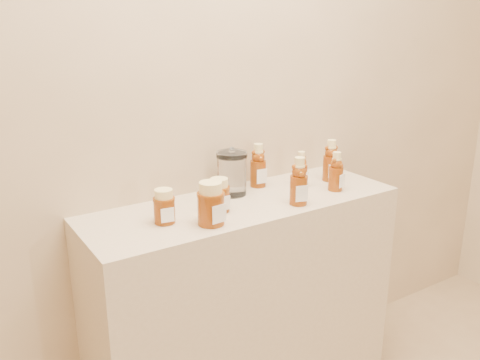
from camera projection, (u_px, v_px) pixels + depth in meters
wall_back at (215, 73)px, 1.88m from camera, size 3.50×0.02×2.70m
display_table at (244, 309)px, 2.00m from camera, size 1.20×0.40×0.90m
bear_bottle_back_left at (258, 162)px, 2.01m from camera, size 0.07×0.07×0.20m
bear_bottle_back_mid at (301, 167)px, 2.01m from camera, size 0.06×0.06×0.16m
bear_bottle_back_right at (331, 158)px, 2.08m from camera, size 0.08×0.08×0.19m
bear_bottle_front_left at (299, 178)px, 1.81m from camera, size 0.09×0.09×0.20m
bear_bottle_front_right at (336, 169)px, 1.96m from camera, size 0.07×0.07×0.17m
honey_jar_left at (164, 206)px, 1.66m from camera, size 0.08×0.08×0.12m
honey_jar_back at (219, 195)px, 1.76m from camera, size 0.08×0.08×0.12m
honey_jar_front at (211, 203)px, 1.64m from camera, size 0.10×0.10×0.14m
glass_canister at (232, 171)px, 1.92m from camera, size 0.14×0.14×0.18m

